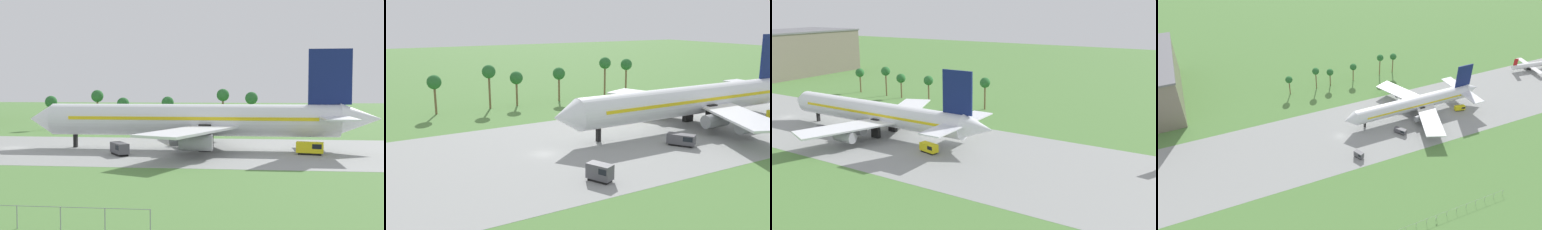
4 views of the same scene
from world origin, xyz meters
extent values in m
plane|color=#517F3D|center=(0.00, 0.00, 0.00)|extent=(600.00, 600.00, 0.00)
cube|color=gray|center=(0.00, 0.00, 0.01)|extent=(320.00, 44.00, 0.02)
cylinder|color=white|center=(37.34, 1.79, 5.94)|extent=(58.39, 6.44, 6.44)
cone|color=white|center=(5.58, 1.79, 5.94)|extent=(5.15, 6.31, 6.31)
cube|color=yellow|center=(37.34, 1.79, 6.42)|extent=(49.63, 6.56, 0.64)
cube|color=white|center=(38.53, -10.72, 4.81)|extent=(17.13, 26.34, 0.44)
cube|color=white|center=(38.53, 14.31, 4.81)|extent=(17.13, 26.34, 0.44)
cylinder|color=gray|center=(36.96, -5.93, 2.96)|extent=(5.79, 2.90, 2.90)
cylinder|color=gray|center=(39.56, -12.37, 2.96)|extent=(5.79, 2.90, 2.90)
cylinder|color=gray|center=(36.96, 9.52, 2.96)|extent=(5.79, 2.90, 2.90)
cylinder|color=gray|center=(39.56, 15.95, 2.96)|extent=(5.79, 2.90, 2.90)
cube|color=black|center=(12.82, 1.79, 2.65)|extent=(0.70, 0.90, 5.29)
cube|color=black|center=(40.26, -1.75, 2.65)|extent=(2.40, 1.20, 5.29)
cube|color=black|center=(40.26, 5.33, 2.65)|extent=(2.40, 1.20, 5.29)
cube|color=black|center=(24.99, -8.58, 0.20)|extent=(3.99, 4.70, 0.40)
cube|color=#4C4C51|center=(24.99, -8.58, 1.35)|extent=(4.59, 5.47, 1.90)
cube|color=black|center=(25.80, -9.78, 1.63)|extent=(2.72, 2.66, 0.90)
cube|color=black|center=(1.60, -16.03, 0.20)|extent=(2.99, 3.76, 0.40)
cube|color=#4C4C51|center=(1.60, -16.03, 1.56)|extent=(3.41, 4.38, 2.32)
cube|color=black|center=(2.03, -17.01, 1.91)|extent=(2.42, 2.07, 0.90)
cylinder|color=brown|center=(25.68, 43.07, 3.76)|extent=(0.56, 0.56, 7.53)
sphere|color=#28662D|center=(25.68, 43.07, 8.13)|extent=(3.60, 3.60, 3.60)
cylinder|color=brown|center=(-9.59, 43.07, 3.83)|extent=(0.56, 0.56, 7.66)
sphere|color=#28662D|center=(-9.59, 43.07, 8.26)|extent=(3.60, 3.60, 3.60)
cylinder|color=brown|center=(41.72, 43.07, 4.88)|extent=(0.56, 0.56, 9.76)
sphere|color=#28662D|center=(41.72, 43.07, 10.36)|extent=(3.60, 3.60, 3.60)
cylinder|color=brown|center=(49.86, 43.07, 4.44)|extent=(0.56, 0.56, 8.89)
sphere|color=#28662D|center=(49.86, 43.07, 9.49)|extent=(3.60, 3.60, 3.60)
cylinder|color=brown|center=(4.65, 43.07, 4.70)|extent=(0.56, 0.56, 9.40)
sphere|color=#28662D|center=(4.65, 43.07, 10.00)|extent=(3.60, 3.60, 3.60)
cylinder|color=brown|center=(12.42, 43.07, 3.60)|extent=(0.56, 0.56, 7.20)
sphere|color=#28662D|center=(12.42, 43.07, 7.80)|extent=(3.60, 3.60, 3.60)
camera|label=1|loc=(48.00, -94.99, 12.50)|focal=45.00mm
camera|label=2|loc=(-31.62, -66.73, 24.07)|focal=40.00mm
camera|label=3|loc=(119.68, -85.23, 35.20)|focal=40.00mm
camera|label=4|loc=(-48.07, -119.60, 98.58)|focal=35.00mm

